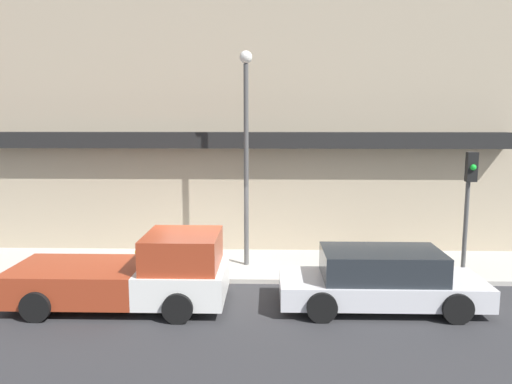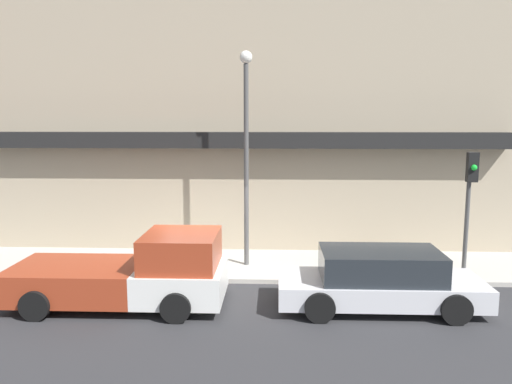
{
  "view_description": "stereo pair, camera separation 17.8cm",
  "coord_description": "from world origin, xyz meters",
  "px_view_note": "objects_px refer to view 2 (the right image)",
  "views": [
    {
      "loc": [
        1.66,
        -12.93,
        4.41
      ],
      "look_at": [
        1.28,
        1.24,
        2.33
      ],
      "focal_mm": 35.0,
      "sensor_mm": 36.0,
      "label": 1
    },
    {
      "loc": [
        1.84,
        -12.93,
        4.41
      ],
      "look_at": [
        1.28,
        1.24,
        2.33
      ],
      "focal_mm": 35.0,
      "sensor_mm": 36.0,
      "label": 2
    }
  ],
  "objects_px": {
    "fire_hydrant": "(139,259)",
    "street_lamp": "(246,136)",
    "parked_car": "(380,280)",
    "traffic_light": "(470,191)",
    "pickup_truck": "(134,274)"
  },
  "relations": [
    {
      "from": "fire_hydrant",
      "to": "traffic_light",
      "type": "bearing_deg",
      "value": 0.2
    },
    {
      "from": "traffic_light",
      "to": "street_lamp",
      "type": "bearing_deg",
      "value": 173.59
    },
    {
      "from": "street_lamp",
      "to": "traffic_light",
      "type": "xyz_separation_m",
      "value": [
        6.13,
        -0.69,
        -1.46
      ]
    },
    {
      "from": "parked_car",
      "to": "street_lamp",
      "type": "bearing_deg",
      "value": 139.7
    },
    {
      "from": "fire_hydrant",
      "to": "street_lamp",
      "type": "height_order",
      "value": "street_lamp"
    },
    {
      "from": "pickup_truck",
      "to": "fire_hydrant",
      "type": "bearing_deg",
      "value": 100.65
    },
    {
      "from": "parked_car",
      "to": "street_lamp",
      "type": "xyz_separation_m",
      "value": [
        -3.29,
        3.0,
        3.25
      ]
    },
    {
      "from": "pickup_truck",
      "to": "parked_car",
      "type": "xyz_separation_m",
      "value": [
        5.8,
        0.0,
        -0.09
      ]
    },
    {
      "from": "pickup_truck",
      "to": "street_lamp",
      "type": "relative_size",
      "value": 0.82
    },
    {
      "from": "street_lamp",
      "to": "traffic_light",
      "type": "height_order",
      "value": "street_lamp"
    },
    {
      "from": "fire_hydrant",
      "to": "street_lamp",
      "type": "xyz_separation_m",
      "value": [
        3.03,
        0.72,
        3.48
      ]
    },
    {
      "from": "parked_car",
      "to": "traffic_light",
      "type": "xyz_separation_m",
      "value": [
        2.84,
        2.31,
        1.79
      ]
    },
    {
      "from": "parked_car",
      "to": "street_lamp",
      "type": "height_order",
      "value": "street_lamp"
    },
    {
      "from": "pickup_truck",
      "to": "fire_hydrant",
      "type": "xyz_separation_m",
      "value": [
        -0.51,
        2.28,
        -0.31
      ]
    },
    {
      "from": "parked_car",
      "to": "traffic_light",
      "type": "distance_m",
      "value": 4.07
    }
  ]
}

